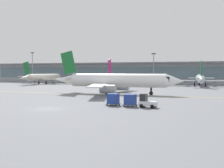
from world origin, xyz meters
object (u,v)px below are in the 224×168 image
(gate_airplane_1, at_px, (118,78))
(taxiing_regional_jet, at_px, (116,81))
(baggage_tug, at_px, (147,102))
(cargo_dolly_trailing, at_px, (113,99))
(cargo_dolly_lead, at_px, (130,100))
(gate_airplane_2, at_px, (200,79))
(apron_light_mast_1, at_px, (154,67))
(gate_airplane_0, at_px, (44,77))
(apron_light_mast_0, at_px, (33,66))

(gate_airplane_1, height_order, taxiing_regional_jet, taxiing_regional_jet)
(baggage_tug, distance_m, cargo_dolly_trailing, 5.71)
(cargo_dolly_lead, bearing_deg, gate_airplane_2, 89.74)
(baggage_tug, bearing_deg, cargo_dolly_lead, 180.00)
(taxiing_regional_jet, xyz_separation_m, apron_light_mast_1, (-0.88, 53.63, 4.07))
(gate_airplane_2, height_order, baggage_tug, gate_airplane_2)
(gate_airplane_0, height_order, apron_light_mast_1, apron_light_mast_1)
(taxiing_regional_jet, relative_size, apron_light_mast_0, 2.17)
(gate_airplane_0, distance_m, cargo_dolly_trailing, 83.37)
(gate_airplane_0, bearing_deg, baggage_tug, -132.85)
(apron_light_mast_0, bearing_deg, apron_light_mast_1, -0.43)
(taxiing_regional_jet, xyz_separation_m, baggage_tug, (12.35, -22.34, -2.35))
(gate_airplane_1, relative_size, baggage_tug, 10.92)
(gate_airplane_0, xyz_separation_m, apron_light_mast_0, (-14.63, 12.17, 5.33))
(gate_airplane_1, bearing_deg, apron_light_mast_0, 68.51)
(baggage_tug, height_order, cargo_dolly_trailing, baggage_tug)
(gate_airplane_1, bearing_deg, gate_airplane_2, -84.54)
(gate_airplane_0, height_order, cargo_dolly_lead, gate_airplane_0)
(gate_airplane_0, relative_size, cargo_dolly_trailing, 12.65)
(cargo_dolly_lead, distance_m, apron_light_mast_0, 104.67)
(gate_airplane_0, height_order, gate_airplane_2, gate_airplane_0)
(cargo_dolly_trailing, bearing_deg, apron_light_mast_0, 139.36)
(gate_airplane_1, relative_size, cargo_dolly_trailing, 13.17)
(gate_airplane_1, relative_size, gate_airplane_2, 1.07)
(gate_airplane_0, height_order, taxiing_regional_jet, taxiing_regional_jet)
(cargo_dolly_lead, xyz_separation_m, apron_light_mast_0, (-71.51, 76.09, 7.15))
(cargo_dolly_trailing, bearing_deg, apron_light_mast_1, 102.94)
(taxiing_regional_jet, bearing_deg, baggage_tug, -61.58)
(taxiing_regional_jet, xyz_separation_m, apron_light_mast_0, (-61.88, 54.09, 4.96))
(apron_light_mast_0, bearing_deg, cargo_dolly_trailing, -47.84)
(gate_airplane_2, height_order, cargo_dolly_trailing, gate_airplane_2)
(baggage_tug, height_order, apron_light_mast_0, apron_light_mast_0)
(gate_airplane_1, bearing_deg, taxiing_regional_jet, -167.06)
(taxiing_regional_jet, bearing_deg, apron_light_mast_1, 90.42)
(taxiing_regional_jet, bearing_deg, gate_airplane_2, 66.96)
(gate_airplane_0, height_order, cargo_dolly_trailing, gate_airplane_0)
(taxiing_regional_jet, xyz_separation_m, cargo_dolly_trailing, (6.69, -21.63, -2.19))
(gate_airplane_1, xyz_separation_m, gate_airplane_2, (30.40, 5.29, -0.19))
(cargo_dolly_trailing, xyz_separation_m, apron_light_mast_0, (-68.57, 75.72, 7.15))
(gate_airplane_2, relative_size, taxiing_regional_jet, 0.87)
(gate_airplane_2, distance_m, cargo_dolly_lead, 66.67)
(gate_airplane_0, xyz_separation_m, apron_light_mast_1, (46.38, 11.71, 4.44))
(gate_airplane_2, distance_m, taxiing_regional_jet, 47.73)
(taxiing_regional_jet, bearing_deg, cargo_dolly_lead, -66.87)
(gate_airplane_1, xyz_separation_m, taxiing_regional_jet, (12.12, -38.80, 0.25))
(gate_airplane_0, relative_size, gate_airplane_2, 1.03)
(apron_light_mast_1, bearing_deg, baggage_tug, -80.12)
(baggage_tug, relative_size, cargo_dolly_trailing, 1.21)
(gate_airplane_0, bearing_deg, apron_light_mast_1, -71.52)
(cargo_dolly_lead, bearing_deg, cargo_dolly_trailing, 180.00)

